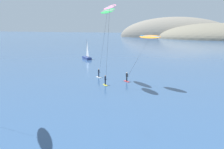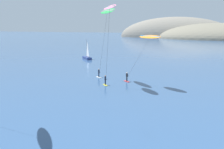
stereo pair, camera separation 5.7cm
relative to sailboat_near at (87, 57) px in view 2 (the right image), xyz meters
The scene contains 5 objects.
headland_island 140.97m from the sailboat_near, 79.14° to the left, with size 113.44×55.27×30.75m.
sailboat_near is the anchor object (origin of this frame).
kitesurfer_green 34.93m from the sailboat_near, 60.28° to the right, with size 6.15×6.76×12.92m.
kitesurfer_pink 39.86m from the sailboat_near, 61.06° to the right, with size 4.09×5.01×13.23m.
kitesurfer_orange 39.94m from the sailboat_near, 52.14° to the right, with size 7.72×6.41×8.56m.
Camera 2 is at (5.12, -12.02, 10.28)m, focal length 45.00 mm.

